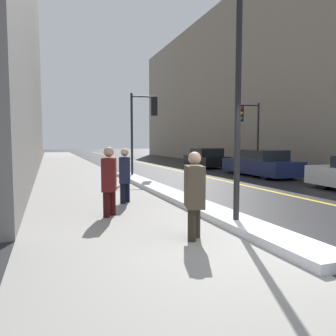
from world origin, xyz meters
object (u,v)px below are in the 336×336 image
traffic_light_near (145,117)px  parked_car_navy (260,164)px  pedestrian_in_glasses (125,173)px  traffic_light_far (248,122)px  lamp_post (238,73)px  parked_car_black (206,158)px  pedestrian_trailing (194,191)px  pedestrian_nearside (109,178)px

traffic_light_near → parked_car_navy: traffic_light_near is taller
traffic_light_near → pedestrian_in_glasses: 7.11m
traffic_light_far → pedestrian_in_glasses: 10.99m
lamp_post → parked_car_black: bearing=65.5°
pedestrian_trailing → pedestrian_nearside: bearing=-140.2°
pedestrian_nearside → parked_car_black: size_ratio=0.39×
traffic_light_far → parked_car_navy: traffic_light_far is taller
pedestrian_nearside → pedestrian_in_glasses: 1.70m
pedestrian_in_glasses → parked_car_black: bearing=158.6°
traffic_light_far → parked_car_black: 5.14m
lamp_post → pedestrian_nearside: lamp_post is taller
traffic_light_near → parked_car_navy: (5.75, -1.32, -2.33)m
parked_car_black → pedestrian_nearside: bearing=148.0°
traffic_light_far → pedestrian_in_glasses: traffic_light_far is taller
pedestrian_nearside → parked_car_navy: 11.08m
lamp_post → pedestrian_nearside: 3.67m
lamp_post → pedestrian_nearside: size_ratio=3.20×
lamp_post → parked_car_black: 16.37m
traffic_light_far → parked_car_navy: bearing=86.6°
lamp_post → parked_car_navy: lamp_post is taller
traffic_light_far → pedestrian_nearside: (-9.22, -8.21, -1.94)m
traffic_light_far → pedestrian_trailing: size_ratio=2.50×
pedestrian_in_glasses → parked_car_navy: (8.20, 5.03, -0.24)m
traffic_light_near → pedestrian_trailing: size_ratio=2.59×
pedestrian_trailing → pedestrian_nearside: pedestrian_nearside is taller
traffic_light_far → pedestrian_in_glasses: (-8.50, -6.67, -1.98)m
parked_car_navy → parked_car_black: size_ratio=1.15×
traffic_light_far → parked_car_black: bearing=-79.9°
pedestrian_nearside → parked_car_navy: size_ratio=0.34×
traffic_light_near → parked_car_black: (5.80, 4.95, -2.33)m
parked_car_navy → parked_car_black: 6.27m
parked_car_navy → traffic_light_near: bearing=78.2°
lamp_post → pedestrian_trailing: bearing=-158.1°
traffic_light_near → pedestrian_trailing: bearing=-92.5°
pedestrian_in_glasses → parked_car_black: (8.26, 11.29, -0.25)m
parked_car_black → parked_car_navy: bearing=-177.5°
pedestrian_trailing → parked_car_black: size_ratio=0.37×
lamp_post → pedestrian_nearside: (-2.25, 1.88, -2.21)m
lamp_post → traffic_light_far: lamp_post is taller
lamp_post → traffic_light_far: 12.27m
traffic_light_near → parked_car_black: 7.98m
traffic_light_far → parked_car_navy: 2.78m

